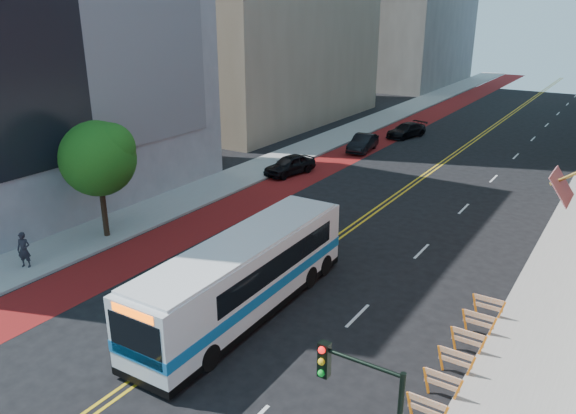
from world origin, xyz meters
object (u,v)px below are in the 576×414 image
(traffic_signal, at_px, (364,411))
(car_c, at_px, (406,130))
(street_tree, at_px, (99,156))
(pedestrian, at_px, (24,250))
(car_a, at_px, (290,165))
(transit_bus, at_px, (246,274))
(car_b, at_px, (363,143))

(traffic_signal, bearing_deg, car_c, 109.85)
(street_tree, height_order, car_c, street_tree)
(pedestrian, bearing_deg, car_a, 56.38)
(transit_bus, bearing_deg, street_tree, 167.79)
(traffic_signal, xyz_separation_m, transit_bus, (-8.94, 7.25, -1.91))
(car_a, xyz_separation_m, pedestrian, (-2.31, -21.53, 0.31))
(street_tree, relative_size, pedestrian, 3.58)
(car_c, bearing_deg, street_tree, -81.90)
(traffic_signal, relative_size, transit_bus, 0.40)
(street_tree, xyz_separation_m, car_a, (2.05, 16.47, -4.13))
(car_b, bearing_deg, street_tree, -104.62)
(street_tree, distance_m, car_b, 26.87)
(traffic_signal, distance_m, car_c, 46.23)
(traffic_signal, distance_m, car_b, 39.74)
(car_c, distance_m, pedestrian, 39.24)
(car_b, bearing_deg, pedestrian, -103.79)
(car_a, xyz_separation_m, car_b, (1.69, 9.81, -0.01))
(car_c, xyz_separation_m, pedestrian, (-5.25, -38.89, 0.39))
(car_c, bearing_deg, transit_bus, -62.96)
(transit_bus, distance_m, car_c, 36.77)
(car_a, relative_size, car_b, 0.99)
(traffic_signal, xyz_separation_m, car_c, (-15.66, 43.39, -3.03))
(car_b, bearing_deg, car_a, -106.30)
(car_a, relative_size, car_c, 0.95)
(traffic_signal, bearing_deg, street_tree, 155.18)
(car_a, height_order, car_c, car_a)
(street_tree, height_order, car_a, street_tree)
(car_b, height_order, car_c, car_b)
(car_a, bearing_deg, car_b, 92.96)
(car_b, bearing_deg, traffic_signal, -71.25)
(car_b, height_order, pedestrian, pedestrian)
(pedestrian, bearing_deg, car_c, 54.82)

